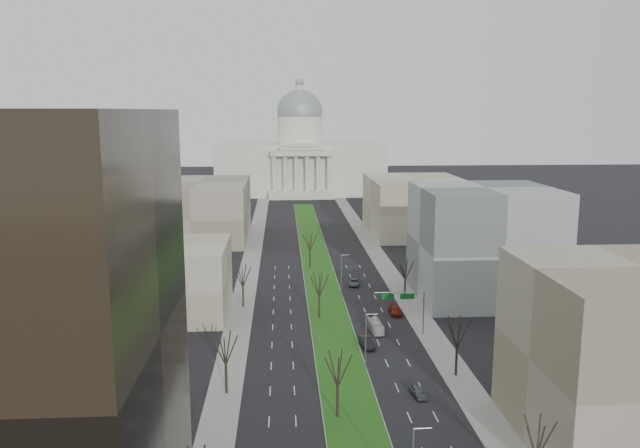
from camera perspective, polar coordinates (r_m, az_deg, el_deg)
name	(u,v)px	position (r m, az deg, el deg)	size (l,w,h in m)	color
ground	(318,268)	(161.20, -0.22, -4.00)	(600.00, 600.00, 0.00)	black
median	(318,268)	(160.20, -0.19, -4.05)	(8.00, 222.03, 0.20)	#999993
sidewalk_left	(244,297)	(137.12, -6.98, -6.63)	(5.00, 330.00, 0.15)	gray
sidewalk_right	(403,294)	(139.38, 7.63, -6.36)	(5.00, 330.00, 0.15)	gray
capitol	(300,160)	(306.56, -1.84, 5.90)	(80.00, 46.00, 55.00)	beige
building_beige_left	(161,279)	(127.61, -14.30, -4.93)	(26.00, 22.00, 14.00)	tan
building_tan_right	(635,356)	(84.91, 26.88, -10.72)	(26.00, 24.00, 22.00)	gray
building_grey_right	(484,243)	(137.81, 14.74, -1.69)	(28.00, 26.00, 24.00)	slate
building_far_left	(200,210)	(200.06, -10.95, 1.25)	(30.00, 40.00, 18.00)	gray
building_far_right	(416,206)	(207.99, 8.73, 1.66)	(30.00, 40.00, 18.00)	tan
tree_left_mid	(225,347)	(90.52, -8.65, -11.09)	(5.40, 5.40, 9.72)	black
tree_left_far	(243,275)	(128.53, -7.09, -4.65)	(5.28, 5.28, 9.50)	black
tree_right_near	(538,436)	(71.71, 19.31, -17.86)	(5.16, 5.16, 9.29)	black
tree_right_mid	(458,331)	(97.40, 12.46, -9.56)	(5.52, 5.52, 9.94)	black
tree_right_far	(405,269)	(134.77, 7.81, -4.10)	(5.04, 5.04, 9.07)	black
tree_median_a	(338,368)	(83.04, 1.63, -13.00)	(5.40, 5.40, 9.72)	black
tree_median_b	(319,284)	(120.71, -0.07, -5.48)	(5.40, 5.40, 9.72)	black
tree_median_c	(310,241)	(159.52, -0.93, -1.57)	(5.40, 5.40, 9.72)	black
streetlamp_median_b	(366,341)	(98.29, 4.23, -10.61)	(1.90, 0.20, 9.16)	gray
streetlamp_median_c	(341,274)	(136.14, 1.98, -4.61)	(1.90, 0.20, 9.16)	gray
mast_arm_signs	(409,302)	(113.46, 8.13, -7.10)	(9.12, 0.24, 8.09)	gray
car_grey_near	(418,391)	(92.45, 8.95, -14.88)	(1.64, 4.07, 1.39)	#494B51
car_black	(367,342)	(108.76, 4.28, -10.74)	(1.79, 5.14, 1.69)	black
car_red	(395,310)	(125.87, 6.88, -7.85)	(2.16, 5.30, 1.54)	maroon
car_grey_far	(354,282)	(145.18, 3.16, -5.35)	(2.34, 5.07, 1.41)	#55575D
box_van	(375,325)	(116.61, 5.02, -9.15)	(1.82, 7.79, 2.17)	silver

